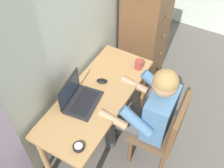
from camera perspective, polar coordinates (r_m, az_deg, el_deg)
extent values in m
cube|color=silver|center=(2.35, -6.55, 14.79)|extent=(4.80, 0.05, 2.50)
cube|color=tan|center=(2.35, -3.32, -2.61)|extent=(1.30, 0.53, 0.03)
cylinder|color=tan|center=(2.91, 6.62, -0.90)|extent=(0.06, 0.06, 0.69)
cylinder|color=tan|center=(2.50, -14.58, -15.22)|extent=(0.06, 0.06, 0.69)
cylinder|color=tan|center=(3.03, -0.53, 2.00)|extent=(0.06, 0.06, 0.69)
cube|color=brown|center=(3.18, 7.27, 11.61)|extent=(0.51, 0.44, 1.32)
sphere|color=brown|center=(3.46, 10.00, 3.30)|extent=(0.04, 0.04, 0.04)
sphere|color=brown|center=(3.29, 10.59, 6.58)|extent=(0.04, 0.04, 0.04)
sphere|color=brown|center=(3.12, 11.26, 10.23)|extent=(0.04, 0.04, 0.04)
sphere|color=brown|center=(2.97, 12.02, 14.25)|extent=(0.04, 0.04, 0.04)
cube|color=brown|center=(2.47, 9.30, -10.01)|extent=(0.44, 0.42, 0.05)
cube|color=brown|center=(2.27, 14.29, -8.44)|extent=(0.42, 0.06, 0.42)
cylinder|color=brown|center=(2.78, 6.87, -8.76)|extent=(0.04, 0.04, 0.43)
cylinder|color=brown|center=(2.62, 3.93, -14.34)|extent=(0.04, 0.04, 0.43)
cylinder|color=brown|center=(2.76, 13.12, -11.13)|extent=(0.04, 0.04, 0.43)
cylinder|color=brown|center=(2.59, 10.69, -17.01)|extent=(0.04, 0.04, 0.43)
cylinder|color=#4C4C4C|center=(2.52, 5.49, -6.05)|extent=(0.16, 0.41, 0.14)
cylinder|color=#4C4C4C|center=(2.42, 3.78, -9.13)|extent=(0.16, 0.41, 0.14)
cylinder|color=#4C4C4C|center=(2.76, 1.29, -7.58)|extent=(0.11, 0.11, 0.50)
cylinder|color=#4C4C4C|center=(2.67, -0.45, -10.41)|extent=(0.11, 0.11, 0.50)
cube|color=teal|center=(2.25, 10.39, -6.33)|extent=(0.37, 0.21, 0.46)
cylinder|color=teal|center=(2.34, 9.54, -0.08)|extent=(0.10, 0.30, 0.25)
cylinder|color=teal|center=(2.07, 5.22, -8.13)|extent=(0.10, 0.30, 0.25)
cylinder|color=tan|center=(2.46, 4.91, -0.16)|extent=(0.08, 0.27, 0.11)
cylinder|color=tan|center=(2.20, 0.24, -7.74)|extent=(0.08, 0.27, 0.11)
sphere|color=tan|center=(1.97, 11.52, -0.08)|extent=(0.20, 0.20, 0.20)
sphere|color=#9E7A47|center=(1.95, 11.65, 0.51)|extent=(0.20, 0.20, 0.20)
cube|color=#232326|center=(2.28, -6.25, -4.01)|extent=(0.37, 0.28, 0.02)
cube|color=black|center=(2.27, -6.04, -3.92)|extent=(0.30, 0.19, 0.00)
cube|color=#232326|center=(2.24, -9.37, -1.17)|extent=(0.34, 0.06, 0.22)
cube|color=#2D3851|center=(2.23, -9.23, -1.21)|extent=(0.30, 0.04, 0.18)
ellipsoid|color=black|center=(2.42, -2.22, 0.64)|extent=(0.09, 0.11, 0.03)
cylinder|color=black|center=(2.04, -7.30, -13.46)|extent=(0.09, 0.09, 0.03)
cylinder|color=silver|center=(2.03, -7.34, -13.25)|extent=(0.06, 0.06, 0.00)
cylinder|color=#9E3D38|center=(2.55, 5.88, 4.28)|extent=(0.08, 0.08, 0.09)
torus|color=#9E3D38|center=(2.58, 6.38, 5.04)|extent=(0.06, 0.01, 0.06)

